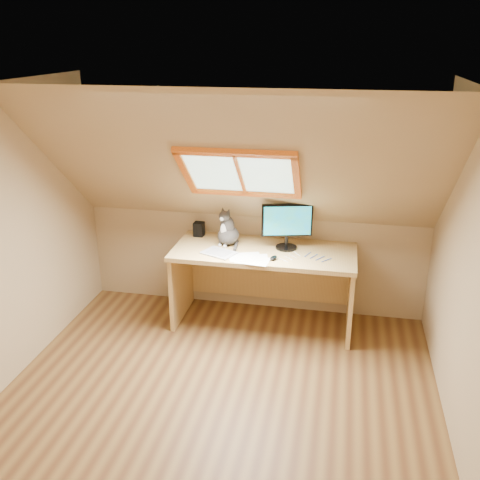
# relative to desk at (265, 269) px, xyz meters

# --- Properties ---
(ground) EXTENTS (3.50, 3.50, 0.00)m
(ground) POSITION_rel_desk_xyz_m (-0.17, -1.45, -0.56)
(ground) COLOR brown
(ground) RESTS_ON ground
(room_shell) EXTENTS (3.52, 3.52, 2.41)m
(room_shell) POSITION_rel_desk_xyz_m (-0.17, -1.55, 0.87)
(room_shell) COLOR tan
(room_shell) RESTS_ON ground
(desk) EXTENTS (1.75, 0.77, 0.80)m
(desk) POSITION_rel_desk_xyz_m (0.00, 0.00, 0.00)
(desk) COLOR tan
(desk) RESTS_ON ground
(monitor) EXTENTS (0.48, 0.20, 0.45)m
(monitor) POSITION_rel_desk_xyz_m (0.20, 0.00, 0.49)
(monitor) COLOR black
(monitor) RESTS_ON desk
(cat) EXTENTS (0.29, 0.31, 0.39)m
(cat) POSITION_rel_desk_xyz_m (-0.37, 0.00, 0.37)
(cat) COLOR #3B3734
(cat) RESTS_ON desk
(desk_speaker) EXTENTS (0.10, 0.10, 0.14)m
(desk_speaker) POSITION_rel_desk_xyz_m (-0.72, 0.18, 0.31)
(desk_speaker) COLOR black
(desk_speaker) RESTS_ON desk
(graphics_tablet) EXTENTS (0.36, 0.32, 0.01)m
(graphics_tablet) POSITION_rel_desk_xyz_m (-0.40, -0.25, 0.24)
(graphics_tablet) COLOR #B2B2B7
(graphics_tablet) RESTS_ON desk
(mouse) EXTENTS (0.08, 0.11, 0.03)m
(mouse) POSITION_rel_desk_xyz_m (0.12, -0.29, 0.25)
(mouse) COLOR black
(mouse) RESTS_ON desk
(papers) EXTENTS (0.35, 0.30, 0.01)m
(papers) POSITION_rel_desk_xyz_m (-0.13, -0.33, 0.24)
(papers) COLOR white
(papers) RESTS_ON desk
(cables) EXTENTS (0.51, 0.26, 0.01)m
(cables) POSITION_rel_desk_xyz_m (0.41, -0.19, 0.24)
(cables) COLOR silver
(cables) RESTS_ON desk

